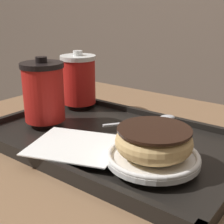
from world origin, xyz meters
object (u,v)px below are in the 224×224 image
coffee_cup_front (44,91)px  spoon (156,119)px  coffee_cup_rear (79,79)px  donut_chocolate_glazed (154,141)px

coffee_cup_front → spoon: bearing=35.0°
spoon → coffee_cup_rear: bearing=126.8°
coffee_cup_rear → coffee_cup_front: bearing=-78.0°
coffee_cup_rear → spoon: size_ratio=0.95×
coffee_cup_front → spoon: 0.24m
coffee_cup_front → coffee_cup_rear: (-0.03, 0.13, -0.00)m
coffee_cup_rear → spoon: (0.22, -0.00, -0.05)m
donut_chocolate_glazed → spoon: bearing=118.4°
coffee_cup_front → donut_chocolate_glazed: coffee_cup_front is taller
coffee_cup_front → spoon: size_ratio=0.98×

